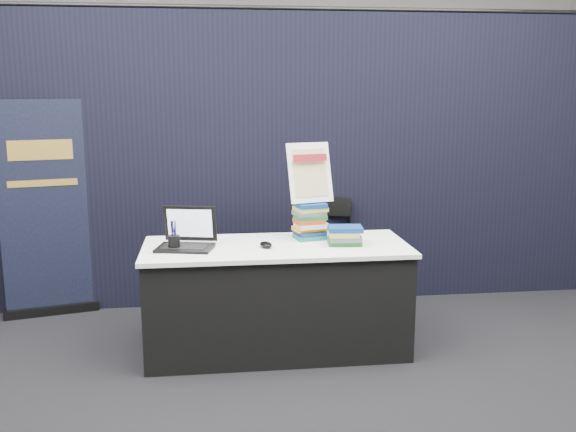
# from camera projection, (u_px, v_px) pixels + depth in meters

# --- Properties ---
(floor) EXTENTS (8.00, 8.00, 0.00)m
(floor) POSITION_uv_depth(u_px,v_px,m) (286.00, 384.00, 3.97)
(floor) COLOR black
(floor) RESTS_ON ground
(wall_back) EXTENTS (8.00, 0.02, 3.50)m
(wall_back) POSITION_uv_depth(u_px,v_px,m) (245.00, 93.00, 7.52)
(wall_back) COLOR beige
(wall_back) RESTS_ON floor
(drape_partition) EXTENTS (6.00, 0.08, 2.40)m
(drape_partition) POSITION_uv_depth(u_px,v_px,m) (262.00, 162.00, 5.29)
(drape_partition) COLOR black
(drape_partition) RESTS_ON floor
(display_table) EXTENTS (1.80, 0.75, 0.75)m
(display_table) POSITION_uv_depth(u_px,v_px,m) (276.00, 297.00, 4.43)
(display_table) COLOR black
(display_table) RESTS_ON floor
(laptop) EXTENTS (0.41, 0.36, 0.27)m
(laptop) POSITION_uv_depth(u_px,v_px,m) (185.00, 239.00, 4.26)
(laptop) COLOR black
(laptop) RESTS_ON display_table
(mouse) EXTENTS (0.11, 0.14, 0.04)m
(mouse) POSITION_uv_depth(u_px,v_px,m) (266.00, 245.00, 4.29)
(mouse) COLOR black
(mouse) RESTS_ON display_table
(brochure_left) EXTENTS (0.30, 0.25, 0.00)m
(brochure_left) POSITION_uv_depth(u_px,v_px,m) (167.00, 250.00, 4.22)
(brochure_left) COLOR silver
(brochure_left) RESTS_ON display_table
(brochure_mid) EXTENTS (0.32, 0.30, 0.00)m
(brochure_mid) POSITION_uv_depth(u_px,v_px,m) (172.00, 253.00, 4.15)
(brochure_mid) COLOR silver
(brochure_mid) RESTS_ON display_table
(brochure_right) EXTENTS (0.33, 0.24, 0.00)m
(brochure_right) POSITION_uv_depth(u_px,v_px,m) (186.00, 253.00, 4.13)
(brochure_right) COLOR silver
(brochure_right) RESTS_ON display_table
(pen_cup) EXTENTS (0.10, 0.10, 0.10)m
(pen_cup) POSITION_uv_depth(u_px,v_px,m) (174.00, 243.00, 4.20)
(pen_cup) COLOR black
(pen_cup) RESTS_ON display_table
(book_stack_tall) EXTENTS (0.24, 0.21, 0.26)m
(book_stack_tall) POSITION_uv_depth(u_px,v_px,m) (310.00, 221.00, 4.52)
(book_stack_tall) COLOR #195D60
(book_stack_tall) RESTS_ON display_table
(book_stack_short) EXTENTS (0.24, 0.20, 0.13)m
(book_stack_short) POSITION_uv_depth(u_px,v_px,m) (343.00, 235.00, 4.36)
(book_stack_short) COLOR #1B6629
(book_stack_short) RESTS_ON display_table
(info_sign) EXTENTS (0.34, 0.20, 0.43)m
(info_sign) POSITION_uv_depth(u_px,v_px,m) (310.00, 173.00, 4.48)
(info_sign) COLOR black
(info_sign) RESTS_ON book_stack_tall
(pullup_banner) EXTENTS (0.73, 0.27, 1.72)m
(pullup_banner) POSITION_uv_depth(u_px,v_px,m) (46.00, 222.00, 5.07)
(pullup_banner) COLOR black
(pullup_banner) RESTS_ON floor
(stacking_chair) EXTENTS (0.51, 0.52, 0.90)m
(stacking_chair) POSITION_uv_depth(u_px,v_px,m) (331.00, 248.00, 5.29)
(stacking_chair) COLOR black
(stacking_chair) RESTS_ON floor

